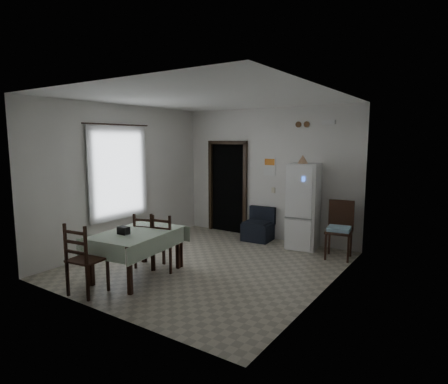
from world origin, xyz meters
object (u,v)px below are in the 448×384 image
dining_table (137,254)px  navy_seat (258,224)px  fridge (304,206)px  dining_chair_near_head (87,258)px  dining_chair_far_right (167,241)px  corner_chair (339,230)px  dining_chair_far_left (149,240)px

dining_table → navy_seat: bearing=72.5°
fridge → dining_chair_near_head: bearing=-120.9°
dining_chair_far_right → dining_chair_near_head: (-0.24, -1.41, 0.04)m
corner_chair → dining_chair_near_head: 4.41m
dining_chair_near_head → dining_chair_far_left: bearing=-93.0°
dining_table → dining_chair_near_head: size_ratio=1.36×
dining_table → dining_chair_far_right: bearing=66.7°
dining_table → fridge: bearing=54.9°
navy_seat → dining_table: dining_table is taller
dining_chair_far_right → dining_chair_near_head: size_ratio=0.93×
navy_seat → dining_table: (-0.55, -3.03, 0.01)m
dining_table → dining_chair_far_right: 0.57m
navy_seat → corner_chair: (1.87, -0.28, 0.18)m
corner_chair → dining_chair_far_left: corner_chair is taller
navy_seat → corner_chair: 1.90m
dining_table → dining_chair_near_head: (-0.08, -0.88, 0.16)m
dining_chair_far_left → dining_chair_near_head: size_ratio=0.91×
fridge → dining_chair_far_right: size_ratio=1.77×
navy_seat → dining_chair_near_head: (-0.64, -3.91, 0.17)m
fridge → dining_table: bearing=-125.5°
dining_table → dining_chair_far_right: dining_chair_far_right is taller
dining_chair_far_left → dining_chair_near_head: 1.35m
fridge → dining_chair_far_right: bearing=-127.7°
corner_chair → dining_table: 3.67m
fridge → navy_seat: 1.17m
dining_chair_far_left → dining_chair_far_right: bearing=174.7°
fridge → dining_chair_far_left: (-1.80, -2.57, -0.39)m
corner_chair → dining_table: corner_chair is taller
dining_chair_far_right → corner_chair: bearing=-145.7°
fridge → corner_chair: (0.81, -0.28, -0.33)m
dining_chair_far_left → dining_chair_far_right: size_ratio=0.98×
corner_chair → navy_seat: bearing=162.8°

